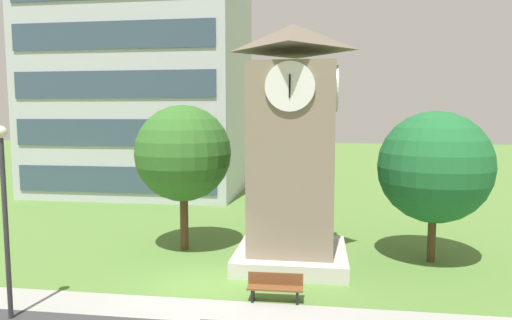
{
  "coord_description": "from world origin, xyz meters",
  "views": [
    {
      "loc": [
        4.25,
        -14.96,
        6.02
      ],
      "look_at": [
        1.59,
        3.82,
        4.08
      ],
      "focal_mm": 31.5,
      "sensor_mm": 36.0,
      "label": 1
    }
  ],
  "objects_px": {
    "park_bench": "(275,287)",
    "tree_near_tower": "(183,153)",
    "street_lamp": "(4,200)",
    "tree_streetside": "(434,167)",
    "clock_tower": "(292,160)"
  },
  "relations": [
    {
      "from": "park_bench",
      "to": "tree_near_tower",
      "type": "xyz_separation_m",
      "value": [
        -4.56,
        4.98,
        3.85
      ]
    },
    {
      "from": "park_bench",
      "to": "tree_near_tower",
      "type": "height_order",
      "value": "tree_near_tower"
    },
    {
      "from": "street_lamp",
      "to": "tree_near_tower",
      "type": "distance_m",
      "value": 7.98
    },
    {
      "from": "park_bench",
      "to": "street_lamp",
      "type": "height_order",
      "value": "street_lamp"
    },
    {
      "from": "street_lamp",
      "to": "tree_streetside",
      "type": "distance_m",
      "value": 15.37
    },
    {
      "from": "tree_streetside",
      "to": "tree_near_tower",
      "type": "bearing_deg",
      "value": 179.07
    },
    {
      "from": "park_bench",
      "to": "street_lamp",
      "type": "distance_m",
      "value": 8.57
    },
    {
      "from": "street_lamp",
      "to": "tree_streetside",
      "type": "bearing_deg",
      "value": 27.74
    },
    {
      "from": "clock_tower",
      "to": "tree_near_tower",
      "type": "distance_m",
      "value": 4.99
    },
    {
      "from": "street_lamp",
      "to": "tree_near_tower",
      "type": "height_order",
      "value": "tree_near_tower"
    },
    {
      "from": "tree_near_tower",
      "to": "clock_tower",
      "type": "bearing_deg",
      "value": -13.5
    },
    {
      "from": "tree_near_tower",
      "to": "tree_streetside",
      "type": "distance_m",
      "value": 10.53
    },
    {
      "from": "clock_tower",
      "to": "tree_near_tower",
      "type": "xyz_separation_m",
      "value": [
        -4.85,
        1.16,
        0.1
      ]
    },
    {
      "from": "park_bench",
      "to": "tree_near_tower",
      "type": "distance_m",
      "value": 7.78
    },
    {
      "from": "park_bench",
      "to": "tree_streetside",
      "type": "bearing_deg",
      "value": 38.91
    }
  ]
}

